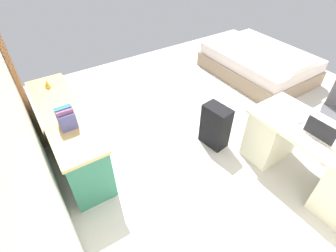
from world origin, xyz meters
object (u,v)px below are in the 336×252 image
desk (308,156)px  computer_mouse (300,120)px  bed (259,63)px  laptop (322,133)px  figurine_small (47,84)px  suitcase_black (215,126)px  credenza (69,134)px

desk → computer_mouse: size_ratio=14.56×
bed → laptop: laptop is taller
figurine_small → suitcase_black: bearing=-129.6°
laptop → figurine_small: (2.45, 2.13, 0.01)m
bed → laptop: 2.60m
desk → laptop: bearing=120.9°
computer_mouse → credenza: bearing=52.1°
computer_mouse → figurine_small: (2.19, 2.16, 0.04)m
bed → computer_mouse: (-1.79, 1.47, 0.50)m
bed → suitcase_black: bearing=117.3°
credenza → suitcase_black: bearing=-115.5°
bed → credenza: bearing=93.1°
suitcase_black → bed: bearing=-70.5°
desk → credenza: credenza is taller
desk → suitcase_black: (1.02, 0.48, -0.08)m
bed → computer_mouse: computer_mouse is taller
credenza → figurine_small: 0.73m
bed → laptop: size_ratio=6.07×
suitcase_black → laptop: laptop is taller
desk → computer_mouse: (0.24, 0.01, 0.36)m
credenza → computer_mouse: size_ratio=18.00×
credenza → laptop: laptop is taller
credenza → bed: (0.20, -3.63, -0.12)m
computer_mouse → figurine_small: size_ratio=0.91×
desk → bed: desk is taller
credenza → figurine_small: figurine_small is taller
desk → computer_mouse: 0.43m
bed → suitcase_black: size_ratio=3.17×
suitcase_black → desk: bearing=-162.7°
bed → figurine_small: figurine_small is taller
credenza → desk: bearing=-130.2°
desk → figurine_small: (2.42, 2.17, 0.41)m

